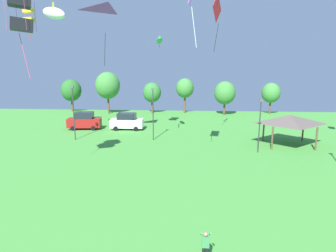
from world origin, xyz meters
The scene contains 19 objects.
person_standing_far_right centered at (1.65, 13.24, 0.89)m, with size 0.52×0.46×1.60m.
kite_flying_1 centered at (-11.37, 22.20, 12.93)m, with size 2.11×2.09×6.00m.
kite_flying_3 centered at (3.82, 36.13, 15.26)m, with size 1.23×2.92×6.33m.
kite_flying_6 centered at (-14.10, 33.85, 14.75)m, with size 4.94×5.00×2.26m.
kite_flying_7 centered at (-2.76, 36.64, 12.02)m, with size 1.10×3.01×1.85m.
kite_flying_8 centered at (-18.56, 36.98, 15.02)m, with size 1.13×1.10×4.00m.
kite_flying_9 centered at (-7.73, 32.91, 14.33)m, with size 4.17×4.15×5.76m.
parked_car_leftmost centered at (-14.24, 41.83, 1.23)m, with size 4.84×2.44×2.51m.
parked_car_second_from_left centered at (-8.04, 42.00, 1.17)m, with size 4.67×2.09×2.38m.
park_pavilion centered at (12.41, 34.96, 3.08)m, with size 6.11×5.10×3.60m.
light_post_0 centered at (8.28, 31.76, 3.25)m, with size 0.36×0.20×5.71m.
light_post_1 centered at (-3.56, 36.33, 3.63)m, with size 0.36×0.20×6.46m.
light_post_2 centered at (-13.36, 35.84, 3.75)m, with size 0.36×0.20×6.68m.
treeline_tree_0 centered at (-22.15, 57.52, 4.16)m, with size 3.89×3.89×6.32m.
treeline_tree_1 centered at (-14.31, 55.51, 5.30)m, with size 4.56×4.56×7.82m.
treeline_tree_2 centered at (-6.16, 56.86, 3.91)m, with size 3.45×3.45×5.83m.
treeline_tree_3 centered at (0.06, 57.43, 4.70)m, with size 3.38×3.38×6.59m.
treeline_tree_4 centered at (7.36, 55.33, 4.07)m, with size 3.85×3.85×6.20m.
treeline_tree_5 centered at (16.05, 57.08, 3.96)m, with size 3.41×3.41×5.85m.
Camera 1 is at (0.73, 0.30, 9.43)m, focal length 32.00 mm.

